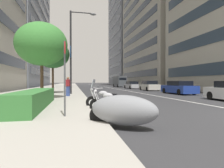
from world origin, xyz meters
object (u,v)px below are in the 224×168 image
at_px(pedestrian_on_plaza, 68,86).
at_px(delivery_van_ahead, 119,81).
at_px(street_tree_mid_sidewalk, 42,44).
at_px(street_tree_near_plaza_corner, 53,54).
at_px(car_following_behind, 179,88).
at_px(street_lamp_with_banners, 75,45).
at_px(motorcycle_mid_row, 106,100).
at_px(car_approaching_light, 149,86).
at_px(parking_sign_by_curb, 65,71).
at_px(car_mid_block_traffic, 132,85).
at_px(motorcycle_second_in_row, 111,104).
at_px(motorcycle_under_tarp, 123,110).

bearing_deg(pedestrian_on_plaza, delivery_van_ahead, 83.03).
xyz_separation_m(street_tree_mid_sidewalk, street_tree_near_plaza_corner, (6.53, -0.06, 0.23)).
xyz_separation_m(car_following_behind, street_lamp_with_banners, (0.39, 11.05, 4.31)).
bearing_deg(street_tree_mid_sidewalk, motorcycle_mid_row, -142.37).
bearing_deg(street_tree_mid_sidewalk, pedestrian_on_plaza, -42.30).
bearing_deg(street_lamp_with_banners, car_approaching_light, -55.21).
distance_m(motorcycle_mid_row, street_lamp_with_banners, 10.74).
xyz_separation_m(parking_sign_by_curb, street_lamp_with_banners, (12.04, -0.40, 3.26)).
distance_m(car_approaching_light, delivery_van_ahead, 18.37).
relative_size(car_following_behind, delivery_van_ahead, 0.78).
bearing_deg(car_mid_block_traffic, street_tree_mid_sidewalk, 145.04).
distance_m(delivery_van_ahead, street_lamp_with_banners, 28.50).
bearing_deg(delivery_van_ahead, car_mid_block_traffic, 177.33).
distance_m(car_mid_block_traffic, street_tree_mid_sidewalk, 24.25).
xyz_separation_m(motorcycle_second_in_row, delivery_van_ahead, (37.03, -9.55, 0.99)).
bearing_deg(delivery_van_ahead, motorcycle_mid_row, 163.55).
height_order(car_mid_block_traffic, delivery_van_ahead, delivery_van_ahead).
height_order(delivery_van_ahead, street_tree_near_plaza_corner, street_tree_near_plaza_corner).
distance_m(motorcycle_second_in_row, car_approaching_light, 21.01).
height_order(parking_sign_by_curb, street_tree_mid_sidewalk, street_tree_mid_sidewalk).
height_order(car_mid_block_traffic, street_lamp_with_banners, street_lamp_with_banners).
distance_m(motorcycle_under_tarp, delivery_van_ahead, 40.73).
height_order(motorcycle_under_tarp, street_tree_near_plaza_corner, street_tree_near_plaza_corner).
bearing_deg(car_mid_block_traffic, motorcycle_mid_row, 157.62).
relative_size(motorcycle_under_tarp, street_lamp_with_banners, 0.26).
bearing_deg(car_following_behind, delivery_van_ahead, -0.67).
bearing_deg(parking_sign_by_curb, street_tree_mid_sidewalk, 14.70).
bearing_deg(pedestrian_on_plaza, street_tree_mid_sidewalk, -117.45).
relative_size(car_mid_block_traffic, street_tree_near_plaza_corner, 0.85).
bearing_deg(motorcycle_second_in_row, parking_sign_by_curb, 67.17).
xyz_separation_m(car_following_behind, street_tree_near_plaza_corner, (2.17, 13.31, 3.56)).
bearing_deg(car_following_behind, motorcycle_mid_row, 133.08).
distance_m(motorcycle_second_in_row, street_lamp_with_banners, 11.98).
bearing_deg(car_following_behind, car_mid_block_traffic, 0.23).
bearing_deg(car_following_behind, car_approaching_light, -0.94).
relative_size(motorcycle_mid_row, pedestrian_on_plaza, 1.24).
relative_size(motorcycle_second_in_row, car_mid_block_traffic, 0.37).
bearing_deg(motorcycle_mid_row, delivery_van_ahead, -83.47).
bearing_deg(motorcycle_under_tarp, car_approaching_light, -77.68).
bearing_deg(parking_sign_by_curb, pedestrian_on_plaza, 1.01).
bearing_deg(car_mid_block_traffic, pedestrian_on_plaza, 146.16).
xyz_separation_m(car_mid_block_traffic, street_tree_near_plaza_corner, (-13.61, 13.03, 3.57)).
relative_size(street_lamp_with_banners, pedestrian_on_plaza, 5.05).
relative_size(street_tree_mid_sidewalk, street_tree_near_plaza_corner, 0.97).
bearing_deg(motorcycle_mid_row, street_tree_near_plaza_corner, -50.52).
bearing_deg(street_tree_near_plaza_corner, delivery_van_ahead, -28.63).
relative_size(car_approaching_light, street_tree_near_plaza_corner, 0.80).
bearing_deg(street_tree_near_plaza_corner, motorcycle_mid_row, -162.04).
xyz_separation_m(car_following_behind, delivery_van_ahead, (26.44, 0.06, 0.73)).
bearing_deg(car_following_behind, motorcycle_second_in_row, 136.98).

